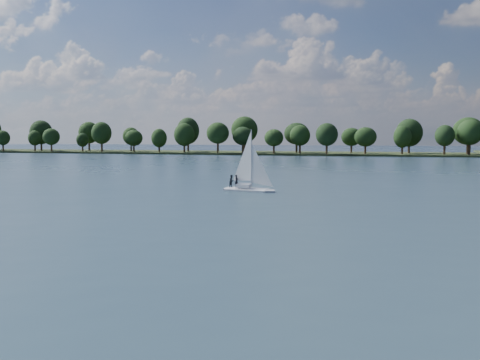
# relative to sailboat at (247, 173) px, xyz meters

# --- Properties ---
(ground) EXTENTS (700.00, 700.00, 0.00)m
(ground) POSITION_rel_sailboat_xyz_m (8.32, 48.69, -2.55)
(ground) COLOR #233342
(ground) RESTS_ON ground
(far_shore) EXTENTS (660.00, 40.00, 1.50)m
(far_shore) POSITION_rel_sailboat_xyz_m (8.32, 160.69, -2.55)
(far_shore) COLOR black
(far_shore) RESTS_ON ground
(sailboat) EXTENTS (7.18, 3.15, 9.14)m
(sailboat) POSITION_rel_sailboat_xyz_m (0.00, 0.00, 0.00)
(sailboat) COLOR silver
(sailboat) RESTS_ON ground
(treeline) EXTENTS (562.71, 73.50, 18.90)m
(treeline) POSITION_rel_sailboat_xyz_m (-3.37, 157.09, 5.61)
(treeline) COLOR black
(treeline) RESTS_ON ground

